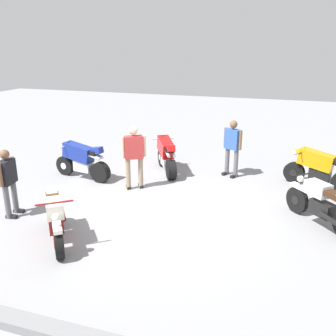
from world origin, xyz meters
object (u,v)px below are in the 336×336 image
(motorcycle_blue_sportbike, at_px, (81,159))
(motorcycle_orange_sportbike, at_px, (319,167))
(person_in_red_shirt, at_px, (134,153))
(person_in_black_shirt, at_px, (8,179))
(motorcycle_cream_vintage, at_px, (56,219))
(motorcycle_red_sportbike, at_px, (166,154))
(person_in_blue_shirt, at_px, (232,145))
(motorcycle_silver_cruiser, at_px, (321,204))

(motorcycle_blue_sportbike, xyz_separation_m, motorcycle_orange_sportbike, (-6.69, -1.41, 0.00))
(person_in_red_shirt, bearing_deg, person_in_black_shirt, 107.06)
(motorcycle_cream_vintage, distance_m, person_in_red_shirt, 3.27)
(motorcycle_blue_sportbike, xyz_separation_m, motorcycle_red_sportbike, (-2.23, -1.32, 0.00))
(motorcycle_cream_vintage, bearing_deg, motorcycle_orange_sportbike, 95.34)
(motorcycle_orange_sportbike, distance_m, person_in_black_shirt, 8.12)
(person_in_blue_shirt, bearing_deg, motorcycle_blue_sportbike, -38.52)
(motorcycle_blue_sportbike, height_order, person_in_black_shirt, person_in_black_shirt)
(motorcycle_silver_cruiser, bearing_deg, motorcycle_blue_sportbike, 38.90)
(motorcycle_silver_cruiser, distance_m, motorcycle_orange_sportbike, 2.49)
(person_in_red_shirt, height_order, person_in_blue_shirt, person_in_red_shirt)
(motorcycle_blue_sportbike, height_order, person_in_red_shirt, person_in_red_shirt)
(motorcycle_blue_sportbike, bearing_deg, motorcycle_red_sportbike, -139.08)
(motorcycle_blue_sportbike, distance_m, motorcycle_orange_sportbike, 6.84)
(motorcycle_red_sportbike, xyz_separation_m, person_in_black_shirt, (2.48, 4.11, 0.32))
(motorcycle_blue_sportbike, distance_m, person_in_blue_shirt, 4.55)
(motorcycle_orange_sportbike, relative_size, person_in_blue_shirt, 1.11)
(motorcycle_orange_sportbike, relative_size, motorcycle_red_sportbike, 1.07)
(motorcycle_cream_vintage, distance_m, motorcycle_blue_sportbike, 3.78)
(motorcycle_blue_sportbike, bearing_deg, motorcycle_silver_cruiser, -178.93)
(motorcycle_red_sportbike, relative_size, person_in_red_shirt, 0.99)
(motorcycle_cream_vintage, bearing_deg, motorcycle_red_sportbike, 133.04)
(motorcycle_red_sportbike, distance_m, person_in_black_shirt, 4.81)
(motorcycle_orange_sportbike, bearing_deg, person_in_red_shirt, 39.00)
(motorcycle_blue_sportbike, xyz_separation_m, person_in_blue_shirt, (-4.23, -1.61, 0.39))
(motorcycle_orange_sportbike, bearing_deg, motorcycle_cream_vintage, 62.68)
(motorcycle_blue_sportbike, relative_size, person_in_black_shirt, 1.21)
(motorcycle_orange_sportbike, bearing_deg, motorcycle_silver_cruiser, 108.44)
(person_in_black_shirt, relative_size, person_in_blue_shirt, 0.94)
(person_in_black_shirt, bearing_deg, motorcycle_silver_cruiser, 5.22)
(motorcycle_cream_vintage, xyz_separation_m, motorcycle_orange_sportbike, (-5.24, -4.90, 0.11))
(person_in_red_shirt, distance_m, person_in_black_shirt, 3.25)
(motorcycle_silver_cruiser, height_order, person_in_black_shirt, person_in_black_shirt)
(person_in_black_shirt, height_order, person_in_blue_shirt, person_in_blue_shirt)
(person_in_black_shirt, bearing_deg, motorcycle_orange_sportbike, 22.45)
(person_in_blue_shirt, bearing_deg, person_in_red_shirt, -20.75)
(motorcycle_blue_sportbike, bearing_deg, motorcycle_cream_vintage, 122.82)
(person_in_black_shirt, bearing_deg, motorcycle_cream_vintage, -31.33)
(motorcycle_orange_sportbike, distance_m, person_in_blue_shirt, 2.50)
(motorcycle_silver_cruiser, xyz_separation_m, person_in_black_shirt, (6.89, 1.71, 0.39))
(motorcycle_blue_sportbike, xyz_separation_m, person_in_black_shirt, (0.25, 2.79, 0.32))
(motorcycle_red_sportbike, relative_size, person_in_black_shirt, 1.10)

